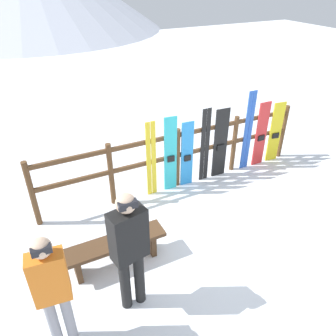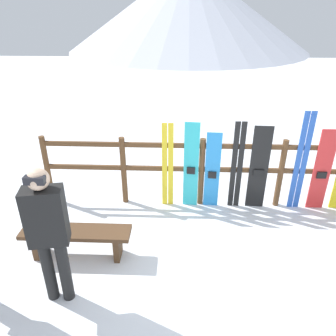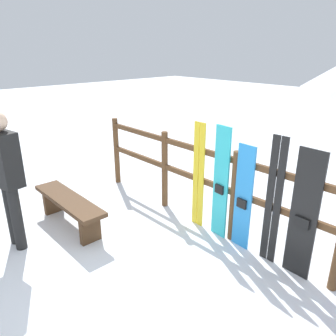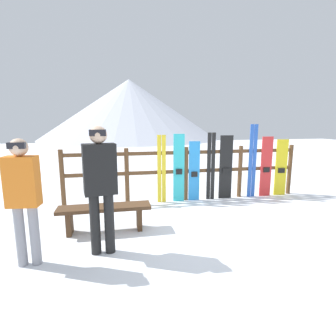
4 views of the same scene
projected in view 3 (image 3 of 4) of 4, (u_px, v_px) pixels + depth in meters
The scene contains 9 objects.
ground_plane at pixel (117, 307), 3.35m from camera, with size 40.00×40.00×0.00m, color white.
fence at pixel (235, 189), 4.30m from camera, with size 5.59×0.10×1.26m.
bench at pixel (69, 205), 4.76m from camera, with size 1.54×0.36×0.45m.
person_black at pixel (6, 172), 4.04m from camera, with size 0.47×0.31×1.80m.
ski_pair_yellow at pixel (199, 176), 4.66m from camera, with size 0.20×0.02×1.55m.
snowboard_cyan at pixel (221, 184), 4.38m from camera, with size 0.26×0.07×1.57m.
snowboard_blue at pixel (243, 198), 4.15m from camera, with size 0.26×0.07×1.40m.
ski_pair_black at pixel (273, 202), 3.84m from camera, with size 0.20×0.02×1.59m.
snowboard_black_stripe at pixel (304, 216), 3.59m from camera, with size 0.32×0.07×1.53m.
Camera 3 is at (2.30, -1.41, 2.50)m, focal length 35.00 mm.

